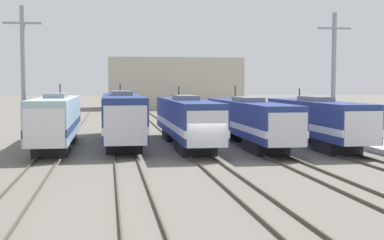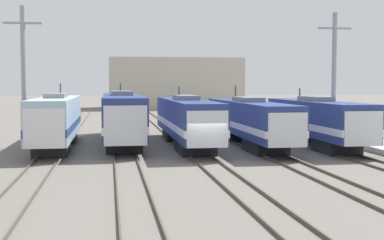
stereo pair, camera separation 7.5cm
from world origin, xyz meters
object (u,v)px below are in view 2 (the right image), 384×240
object	(u,v)px
locomotive_far_right	(318,121)
catenary_tower_right	(334,76)
locomotive_center	(187,120)
locomotive_far_left	(56,120)
locomotive_center_right	(250,121)
catenary_tower_left	(24,75)
locomotive_center_left	(122,117)

from	to	relation	value
locomotive_far_right	catenary_tower_right	xyz separation A→B (m)	(2.58, 2.93, 3.59)
catenary_tower_right	locomotive_far_right	bearing A→B (deg)	-131.39
locomotive_center	locomotive_far_right	bearing A→B (deg)	-11.48
locomotive_far_left	locomotive_center_right	size ratio (longest dim) A/B	0.84
locomotive_center_right	catenary_tower_left	xyz separation A→B (m)	(-17.63, 1.26, 3.62)
locomotive_center_left	catenary_tower_right	bearing A→B (deg)	-4.53
catenary_tower_right	locomotive_center_right	bearing A→B (deg)	-170.65
locomotive_center_left	locomotive_center	size ratio (longest dim) A/B	1.04
locomotive_center_left	locomotive_center_right	size ratio (longest dim) A/B	1.02
locomotive_center	catenary_tower_left	world-z (taller)	catenary_tower_left
locomotive_center_right	catenary_tower_right	bearing A→B (deg)	9.35
locomotive_far_left	locomotive_center_right	distance (m)	15.16
locomotive_center_left	locomotive_far_right	xyz separation A→B (m)	(15.16, -4.33, -0.20)
locomotive_center	catenary_tower_right	size ratio (longest dim) A/B	1.76
locomotive_center_left	catenary_tower_left	distance (m)	8.37
locomotive_far_left	locomotive_center	bearing A→B (deg)	1.25
locomotive_far_left	catenary_tower_right	distance (m)	23.08
locomotive_center_left	locomotive_far_right	distance (m)	15.76
locomotive_far_left	locomotive_center	distance (m)	10.11
locomotive_far_left	catenary_tower_right	world-z (taller)	catenary_tower_right
locomotive_center	catenary_tower_left	size ratio (longest dim) A/B	1.76
catenary_tower_left	locomotive_center_left	bearing A→B (deg)	10.57
locomotive_center_left	locomotive_far_right	bearing A→B (deg)	-15.95
locomotive_far_right	locomotive_far_left	bearing A→B (deg)	174.82
catenary_tower_left	locomotive_far_left	bearing A→B (deg)	-23.89
locomotive_center_left	locomotive_far_left	bearing A→B (deg)	-153.67
locomotive_far_left	catenary_tower_left	xyz separation A→B (m)	(-2.48, 1.10, 3.46)
catenary_tower_right	catenary_tower_left	bearing A→B (deg)	180.00
locomotive_center_right	catenary_tower_left	size ratio (longest dim) A/B	1.81
locomotive_center	catenary_tower_right	distance (m)	13.20
locomotive_center_left	locomotive_center_right	world-z (taller)	locomotive_center_left
locomotive_center_left	catenary_tower_right	xyz separation A→B (m)	(17.74, -1.40, 3.39)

